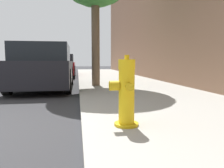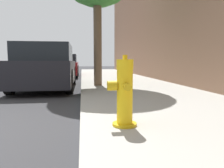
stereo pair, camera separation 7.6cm
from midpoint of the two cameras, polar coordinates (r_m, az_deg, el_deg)
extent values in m
cube|color=#99968E|center=(3.31, 23.03, -9.84)|extent=(3.43, 40.00, 0.12)
cylinder|color=#C39C11|center=(2.83, 2.99, -10.41)|extent=(0.31, 0.31, 0.04)
cylinder|color=yellow|center=(2.75, 3.03, -3.21)|extent=(0.20, 0.20, 0.68)
cylinder|color=yellow|center=(2.72, 3.08, 5.18)|extent=(0.21, 0.21, 0.12)
cylinder|color=#C39C11|center=(2.72, 3.09, 7.02)|extent=(0.06, 0.06, 0.05)
cylinder|color=#C39C11|center=(2.59, 3.73, -0.74)|extent=(0.09, 0.10, 0.09)
cylinder|color=#C39C11|center=(2.88, 2.43, -0.06)|extent=(0.09, 0.10, 0.09)
cylinder|color=#C39C11|center=(2.71, -0.26, -0.44)|extent=(0.12, 0.12, 0.12)
cube|color=black|center=(7.83, -17.45, 3.03)|extent=(1.80, 4.36, 0.75)
cube|color=black|center=(7.66, -17.79, 7.80)|extent=(1.66, 2.40, 0.55)
cylinder|color=black|center=(9.32, -21.19, 2.01)|extent=(0.20, 0.72, 0.72)
cylinder|color=black|center=(9.11, -11.04, 2.22)|extent=(0.20, 0.72, 0.72)
cylinder|color=black|center=(6.71, -26.04, 0.44)|extent=(0.20, 0.72, 0.72)
cylinder|color=black|center=(6.42, -11.89, 0.70)|extent=(0.20, 0.72, 0.72)
cube|color=maroon|center=(13.62, -13.60, 4.09)|extent=(1.77, 4.20, 0.69)
cube|color=black|center=(13.45, -13.72, 6.51)|extent=(1.63, 2.31, 0.46)
cylinder|color=black|center=(15.00, -16.25, 3.46)|extent=(0.20, 0.70, 0.70)
cylinder|color=black|center=(14.89, -10.09, 3.59)|extent=(0.20, 0.70, 0.70)
cylinder|color=black|center=(12.43, -17.75, 2.96)|extent=(0.20, 0.70, 0.70)
cylinder|color=black|center=(12.29, -10.32, 3.11)|extent=(0.20, 0.70, 0.70)
cylinder|color=brown|center=(7.49, -4.61, 11.60)|extent=(0.27, 0.27, 3.11)
camera|label=1|loc=(0.04, -90.55, -0.06)|focal=35.00mm
camera|label=2|loc=(0.04, 89.45, 0.06)|focal=35.00mm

